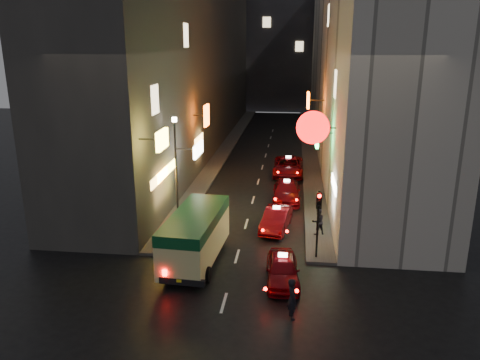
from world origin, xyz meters
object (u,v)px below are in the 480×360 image
at_px(taxi_near, 283,267).
at_px(pedestrian_crossing, 292,296).
at_px(minibus, 196,232).
at_px(traffic_light, 319,210).
at_px(lamp_post, 176,162).

xyz_separation_m(taxi_near, pedestrian_crossing, (0.47, -2.88, 0.24)).
relative_size(minibus, traffic_light, 1.76).
relative_size(pedestrian_crossing, lamp_post, 0.31).
relative_size(traffic_light, lamp_post, 0.56).
bearing_deg(pedestrian_crossing, taxi_near, -7.46).
relative_size(taxi_near, pedestrian_crossing, 2.43).
xyz_separation_m(pedestrian_crossing, traffic_light, (1.16, 5.24, 1.72)).
xyz_separation_m(taxi_near, lamp_post, (-6.58, 6.89, 2.99)).
relative_size(minibus, pedestrian_crossing, 3.18).
bearing_deg(traffic_light, pedestrian_crossing, -102.43).
height_order(taxi_near, pedestrian_crossing, pedestrian_crossing).
height_order(taxi_near, traffic_light, traffic_light).
bearing_deg(taxi_near, traffic_light, 55.49).
distance_m(traffic_light, lamp_post, 9.42).
xyz_separation_m(minibus, lamp_post, (-2.27, 5.41, 2.09)).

